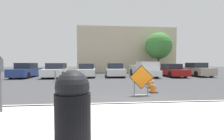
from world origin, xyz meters
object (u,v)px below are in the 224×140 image
at_px(parked_car_fourth, 115,70).
at_px(bollard_nearest, 80,76).
at_px(parked_car_third, 87,71).
at_px(pickup_truck, 144,70).
at_px(traffic_cone_third, 150,80).
at_px(road_closed_sign, 141,80).
at_px(traffic_cone_nearest, 153,85).
at_px(parked_car_second, 56,71).
at_px(parked_car_fifth, 171,71).
at_px(traffic_cone_second, 151,82).
at_px(bollard_second, 55,76).
at_px(parking_meter, 0,74).
at_px(traffic_cone_fourth, 150,78).
at_px(trash_bin, 73,106).
at_px(parked_car_sixth, 196,70).
at_px(parked_car_nearest, 26,71).

bearing_deg(parked_car_fourth, bollard_nearest, 57.71).
relative_size(parked_car_third, pickup_truck, 0.78).
xyz_separation_m(parked_car_third, parked_car_fourth, (3.10, 0.27, 0.02)).
bearing_deg(traffic_cone_third, parked_car_fourth, 103.36).
height_order(road_closed_sign, traffic_cone_nearest, road_closed_sign).
bearing_deg(parked_car_second, parked_car_fifth, 178.71).
xyz_separation_m(parked_car_fifth, bollard_nearest, (-9.46, -3.98, -0.19)).
relative_size(parked_car_second, pickup_truck, 0.81).
relative_size(traffic_cone_second, bollard_second, 0.81).
height_order(road_closed_sign, parked_car_fourth, parked_car_fourth).
distance_m(traffic_cone_nearest, parking_meter, 6.18).
xyz_separation_m(road_closed_sign, bollard_nearest, (-3.39, 5.23, -0.26)).
bearing_deg(pickup_truck, parking_meter, 55.58).
bearing_deg(road_closed_sign, traffic_cone_third, 64.72).
distance_m(traffic_cone_third, parking_meter, 8.26).
bearing_deg(parked_car_fifth, traffic_cone_fourth, 49.59).
xyz_separation_m(parked_car_fifth, trash_bin, (-8.44, -13.32, 0.11)).
distance_m(pickup_truck, parked_car_fifth, 3.10).
bearing_deg(parked_car_third, parked_car_second, 3.29).
relative_size(traffic_cone_nearest, traffic_cone_second, 1.06).
relative_size(road_closed_sign, parked_car_third, 0.32).
height_order(trash_bin, parking_meter, parking_meter).
relative_size(parked_car_fourth, bollard_second, 5.03).
distance_m(road_closed_sign, bollard_second, 7.44).
bearing_deg(trash_bin, parked_car_second, 106.31).
bearing_deg(parked_car_fifth, trash_bin, 58.19).
xyz_separation_m(traffic_cone_fourth, trash_bin, (-4.32, -8.57, 0.39)).
height_order(traffic_cone_second, parked_car_second, parked_car_second).
relative_size(road_closed_sign, parked_car_fourth, 0.29).
xyz_separation_m(traffic_cone_nearest, traffic_cone_fourth, (1.18, 3.86, -0.03)).
relative_size(bollard_nearest, bollard_second, 0.92).
distance_m(pickup_truck, bollard_second, 9.13).
bearing_deg(pickup_truck, parked_car_second, -2.78).
relative_size(parked_car_fifth, trash_bin, 3.67).
height_order(parked_car_third, bollard_second, parked_car_third).
xyz_separation_m(parked_car_fourth, parked_car_fifth, (6.20, -0.79, -0.03)).
bearing_deg(parking_meter, parked_car_second, 98.36).
distance_m(traffic_cone_fourth, bollard_nearest, 5.39).
bearing_deg(traffic_cone_fourth, traffic_cone_third, -109.18).
height_order(traffic_cone_second, pickup_truck, pickup_truck).
distance_m(parked_car_second, parking_meter, 11.89).
bearing_deg(parked_car_sixth, parked_car_fifth, 7.60).
xyz_separation_m(traffic_cone_second, pickup_truck, (1.80, 7.12, 0.36)).
relative_size(pickup_truck, parked_car_fifth, 1.23).
xyz_separation_m(parked_car_second, parked_car_fourth, (6.20, 0.59, -0.01)).
xyz_separation_m(traffic_cone_nearest, parked_car_fifth, (5.30, 8.61, 0.25)).
distance_m(traffic_cone_nearest, bollard_nearest, 6.23).
bearing_deg(parked_car_sixth, road_closed_sign, 48.73).
bearing_deg(bollard_second, parked_car_nearest, 133.40).
bearing_deg(parked_car_nearest, parked_car_second, 175.33).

